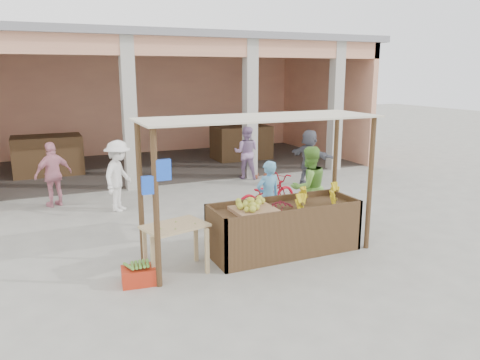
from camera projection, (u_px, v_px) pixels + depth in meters
name	position (u px, v px, depth m)	size (l,w,h in m)	color
ground	(258.00, 256.00, 8.06)	(60.00, 60.00, 0.00)	gray
market_building	(141.00, 84.00, 15.41)	(14.40, 6.40, 4.20)	#EBA27B
fruit_stall	(284.00, 230.00, 8.17)	(2.60, 0.95, 0.80)	#533721
stall_awning	(257.00, 142.00, 7.66)	(4.09, 1.35, 2.39)	#533721
banana_heap	(318.00, 197.00, 8.36)	(1.22, 0.66, 0.22)	yellow
melon_tray	(254.00, 207.00, 7.84)	(0.71, 0.62, 0.19)	#9E7551
berry_heap	(280.00, 204.00, 8.05)	(0.47, 0.39, 0.15)	maroon
side_table	(175.00, 233.00, 7.30)	(1.09, 0.86, 0.77)	tan
papaya_pile	(175.00, 219.00, 7.25)	(0.71, 0.41, 0.20)	#559430
red_crate	(139.00, 276.00, 6.97)	(0.49, 0.36, 0.26)	#B22912
plantain_bundle	(138.00, 265.00, 6.93)	(0.38, 0.26, 0.08)	#568F34
produce_sacks	(260.00, 169.00, 13.89)	(0.72, 0.68, 0.55)	maroon
vendor_blue	(268.00, 195.00, 9.06)	(0.58, 0.42, 1.54)	#5BA6DA
vendor_green	(309.00, 185.00, 9.40)	(0.84, 0.49, 1.75)	#76BC45
motorcycle	(266.00, 195.00, 10.23)	(1.79, 0.62, 0.93)	#A50816
shopper_a	(118.00, 173.00, 10.50)	(1.12, 0.56, 1.75)	white
shopper_b	(53.00, 172.00, 10.89)	(0.96, 0.51, 1.63)	pink
shopper_d	(309.00, 156.00, 13.01)	(1.51, 0.62, 1.63)	#565863
shopper_f	(246.00, 150.00, 13.75)	(0.83, 0.47, 1.69)	#9C79A7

